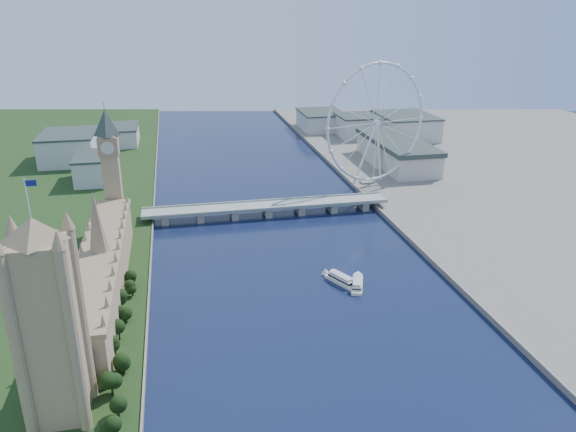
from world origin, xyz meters
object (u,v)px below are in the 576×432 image
object	(u,v)px
london_eye	(376,123)
victoria_tower	(48,316)
tour_boat_near	(341,283)
tour_boat_far	(357,287)

from	to	relation	value
london_eye	victoria_tower	bearing A→B (deg)	-130.35
victoria_tower	london_eye	size ratio (longest dim) A/B	0.90
victoria_tower	tour_boat_near	size ratio (longest dim) A/B	3.75
victoria_tower	tour_boat_near	xyz separation A→B (m)	(162.18, 103.95, -54.49)
victoria_tower	tour_boat_far	world-z (taller)	victoria_tower
tour_boat_far	tour_boat_near	bearing A→B (deg)	159.80
victoria_tower	london_eye	xyz separation A→B (m)	(254.98, 300.08, 13.03)
victoria_tower	tour_boat_far	bearing A→B (deg)	29.40
london_eye	tour_boat_far	distance (m)	230.39
tour_boat_near	tour_boat_far	xyz separation A→B (m)	(8.90, -7.54, 0.00)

